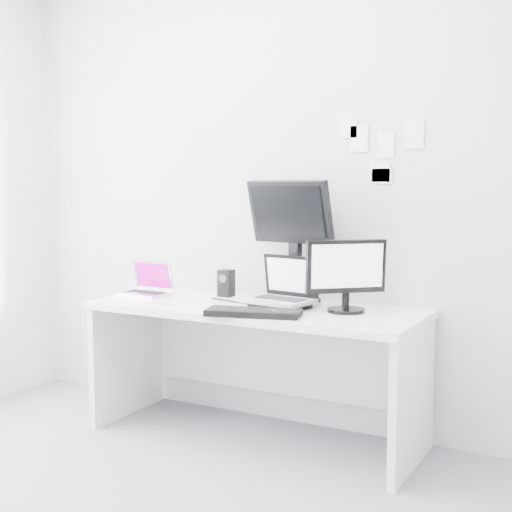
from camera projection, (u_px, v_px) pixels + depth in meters
name	position (u px, v px, depth m)	size (l,w,h in m)	color
back_wall	(284.00, 189.00, 4.03)	(3.60, 3.60, 0.00)	silver
desk	(255.00, 372.00, 3.83)	(1.80, 0.70, 0.73)	white
macbook	(144.00, 277.00, 4.13)	(0.28, 0.21, 0.21)	silver
speaker	(226.00, 283.00, 4.10)	(0.08, 0.08, 0.16)	black
dell_laptop	(279.00, 281.00, 3.71)	(0.34, 0.26, 0.28)	#A2A3A8
rear_monitor	(292.00, 240.00, 3.87)	(0.51, 0.18, 0.69)	black
samsung_monitor	(347.00, 275.00, 3.58)	(0.42, 0.19, 0.38)	black
keyboard	(253.00, 313.00, 3.49)	(0.47, 0.17, 0.03)	black
mouse	(272.00, 314.00, 3.43)	(0.11, 0.07, 0.04)	black
wall_note_0	(359.00, 139.00, 3.79)	(0.10, 0.00, 0.14)	white
wall_note_1	(386.00, 146.00, 3.72)	(0.09, 0.00, 0.13)	white
wall_note_2	(414.00, 135.00, 3.64)	(0.10, 0.00, 0.14)	white
wall_note_3	(382.00, 176.00, 3.74)	(0.11, 0.00, 0.08)	white
wall_note_4	(380.00, 172.00, 3.75)	(0.11, 0.00, 0.10)	white
wall_note_5	(349.00, 128.00, 3.81)	(0.09, 0.00, 0.10)	white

